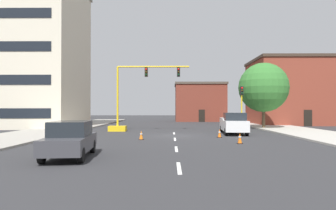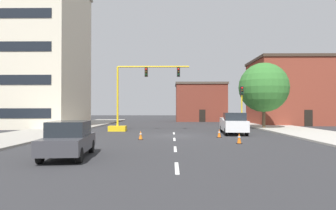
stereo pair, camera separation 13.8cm
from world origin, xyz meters
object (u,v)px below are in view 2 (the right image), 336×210
traffic_cone_roadside_b (219,133)px  pickup_truck_white (233,124)px  traffic_cone_roadside_a (239,138)px  traffic_cone_roadside_c (141,135)px  traffic_signal_gantry (127,110)px  sedan_dark_gray_near_left (69,139)px  traffic_light_pole_right (242,98)px  tree_right_mid (264,87)px

traffic_cone_roadside_b → pickup_truck_white: bearing=61.5°
traffic_cone_roadside_a → traffic_cone_roadside_c: traffic_cone_roadside_a is taller
traffic_signal_gantry → sedan_dark_gray_near_left: (-0.33, -16.66, -1.32)m
sedan_dark_gray_near_left → traffic_light_pole_right: bearing=55.2°
traffic_cone_roadside_b → tree_right_mid: bearing=56.5°
pickup_truck_white → tree_right_mid: bearing=54.3°
sedan_dark_gray_near_left → traffic_cone_roadside_a: bearing=31.0°
traffic_light_pole_right → traffic_signal_gantry: bearing=-172.9°
traffic_cone_roadside_b → traffic_cone_roadside_c: traffic_cone_roadside_b is taller
traffic_signal_gantry → sedan_dark_gray_near_left: bearing=-91.1°
traffic_cone_roadside_a → traffic_cone_roadside_c: bearing=159.9°
traffic_cone_roadside_a → traffic_cone_roadside_b: size_ratio=1.04×
traffic_cone_roadside_c → traffic_light_pole_right: bearing=44.8°
traffic_light_pole_right → traffic_cone_roadside_c: bearing=-135.2°
traffic_cone_roadside_b → traffic_cone_roadside_c: 6.45m
tree_right_mid → sedan_dark_gray_near_left: tree_right_mid is taller
traffic_cone_roadside_b → traffic_signal_gantry: bearing=141.5°
sedan_dark_gray_near_left → traffic_cone_roadside_b: sedan_dark_gray_near_left is taller
pickup_truck_white → traffic_cone_roadside_a: bearing=-98.9°
traffic_cone_roadside_a → traffic_cone_roadside_c: 7.34m
traffic_signal_gantry → traffic_cone_roadside_a: (9.16, -10.95, -1.85)m
traffic_cone_roadside_a → traffic_cone_roadside_b: traffic_cone_roadside_a is taller
tree_right_mid → traffic_cone_roadside_b: 13.14m
sedan_dark_gray_near_left → traffic_cone_roadside_a: sedan_dark_gray_near_left is taller
tree_right_mid → pickup_truck_white: size_ratio=1.39×
pickup_truck_white → traffic_cone_roadside_c: bearing=-147.8°
traffic_cone_roadside_b → traffic_cone_roadside_a: bearing=-81.0°
traffic_signal_gantry → traffic_cone_roadside_c: bearing=-74.9°
traffic_cone_roadside_b → sedan_dark_gray_near_left: bearing=-131.7°
traffic_light_pole_right → sedan_dark_gray_near_left: size_ratio=1.03×
traffic_light_pole_right → traffic_cone_roadside_a: bearing=-104.1°
tree_right_mid → traffic_cone_roadside_b: size_ratio=11.06×
tree_right_mid → traffic_cone_roadside_c: bearing=-137.4°
traffic_light_pole_right → traffic_cone_roadside_c: traffic_light_pole_right is taller
pickup_truck_white → sedan_dark_gray_near_left: bearing=-128.7°
traffic_signal_gantry → traffic_light_pole_right: (12.30, 1.54, 1.32)m
tree_right_mid → pickup_truck_white: 9.33m
traffic_signal_gantry → pickup_truck_white: traffic_signal_gantry is taller
sedan_dark_gray_near_left → traffic_cone_roadside_c: sedan_dark_gray_near_left is taller
pickup_truck_white → traffic_cone_roadside_b: 3.93m
traffic_light_pole_right → tree_right_mid: 3.85m
traffic_signal_gantry → traffic_cone_roadside_b: bearing=-38.5°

